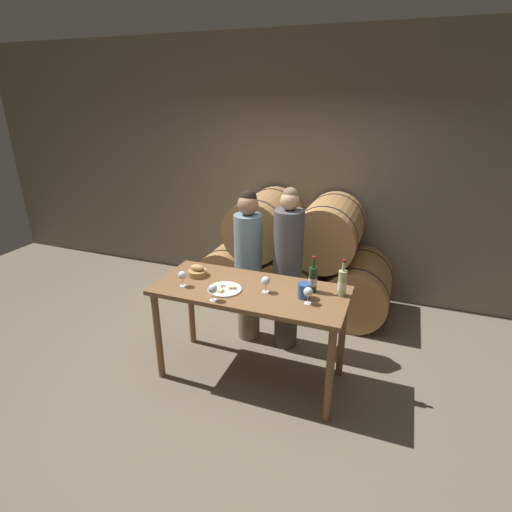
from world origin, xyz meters
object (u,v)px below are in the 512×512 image
Objects in this scene: person_left at (248,264)px; wine_glass_far_left at (182,276)px; wine_bottle_red at (313,279)px; bread_basket at (198,271)px; tasting_table at (250,301)px; wine_bottle_white at (342,283)px; person_right at (288,269)px; cheese_plate at (225,289)px; wine_glass_right at (308,292)px; blue_crock at (304,290)px; wine_glass_center at (266,281)px; wine_glass_left at (213,289)px.

person_left reaches higher than wine_glass_far_left.
bread_basket is at bearing -177.00° from wine_bottle_red.
tasting_table is 0.58m from bread_basket.
wine_bottle_white reaches higher than tasting_table.
bread_basket is (-0.71, -0.54, 0.09)m from person_right.
wine_glass_right is (0.73, 0.02, 0.09)m from cheese_plate.
tasting_table is 0.64m from person_right.
cheese_plate is (0.36, -0.18, -0.03)m from bread_basket.
person_left is at bearing 68.30° from wine_glass_far_left.
person_left reaches higher than wine_glass_right.
blue_crock is 0.91× the size of wine_glass_far_left.
wine_bottle_red reaches higher than blue_crock.
blue_crock is 0.91× the size of wine_glass_right.
wine_bottle_red is (0.78, -0.48, 0.17)m from person_left.
tasting_table is 11.82× the size of wine_glass_right.
wine_bottle_white is (0.76, 0.15, 0.24)m from tasting_table.
wine_glass_far_left is (-0.38, -0.06, 0.09)m from cheese_plate.
wine_bottle_red is 0.15m from blue_crock.
wine_glass_center is (-0.62, -0.17, -0.01)m from wine_bottle_white.
cheese_plate is at bearing -165.40° from wine_glass_center.
tasting_table is 0.27m from wine_glass_center.
wine_glass_far_left reaches higher than tasting_table.
wine_bottle_white is at bearing 45.76° from wine_glass_right.
wine_glass_left is (0.36, -0.14, 0.00)m from wine_glass_far_left.
wine_glass_far_left is 1.00× the size of wine_glass_left.
wine_glass_right is at bearing 16.65° from wine_glass_left.
person_left is 11.45× the size of wine_glass_center.
wine_glass_center is (0.41, -0.63, 0.16)m from person_left.
wine_bottle_red reaches higher than wine_glass_left.
cheese_plate is at bearing -152.07° from tasting_table.
bread_basket is (-1.03, 0.08, -0.03)m from blue_crock.
person_left is 0.85m from wine_glass_far_left.
blue_crock is at bearing 8.69° from cheese_plate.
person_left is (-0.26, 0.62, 0.07)m from tasting_table.
wine_bottle_white is at bearing -37.77° from person_right.
blue_crock is 1.06m from wine_glass_far_left.
wine_glass_far_left is at bearing -171.35° from cheese_plate.
wine_bottle_white is (1.02, -0.47, 0.17)m from person_left.
wine_glass_far_left is (-1.09, -0.30, -0.01)m from wine_bottle_red.
person_left is at bearing 179.97° from person_right.
wine_glass_center is 1.00× the size of wine_glass_right.
blue_crock is at bearing -62.95° from person_right.
blue_crock is (-0.04, -0.14, -0.04)m from wine_bottle_red.
wine_bottle_red is 1.13m from wine_glass_far_left.
person_right reaches higher than tasting_table.
wine_glass_right is at bearing -8.59° from bread_basket.
wine_glass_center is at bearing 14.60° from cheese_plate.
cheese_plate is at bearing -178.54° from wine_glass_right.
wine_glass_far_left is at bearing -111.70° from person_left.
wine_glass_right is (0.06, -0.08, 0.03)m from blue_crock.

